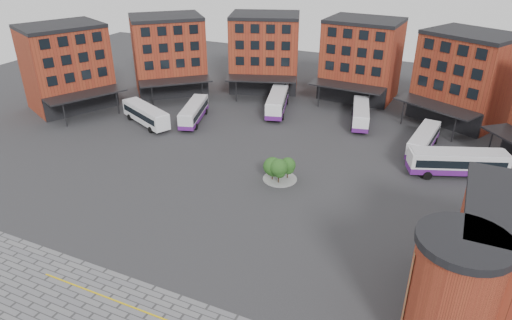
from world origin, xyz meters
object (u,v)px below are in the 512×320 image
at_px(tree_island, 279,168).
at_px(bus_b, 194,112).
at_px(bus_c, 277,101).
at_px(bus_a, 146,114).
at_px(bus_d, 361,114).
at_px(bus_e, 424,140).
at_px(bus_f, 457,162).

height_order(tree_island, bus_b, tree_island).
height_order(bus_b, bus_c, bus_c).
bearing_deg(bus_a, bus_d, -39.70).
xyz_separation_m(bus_c, bus_d, (14.59, 0.58, -0.18)).
bearing_deg(bus_e, bus_b, -167.14).
bearing_deg(bus_f, bus_e, -162.61).
distance_m(bus_a, bus_f, 47.52).
height_order(bus_b, bus_f, bus_f).
height_order(bus_d, bus_f, bus_f).
height_order(tree_island, bus_e, tree_island).
xyz_separation_m(bus_e, bus_f, (4.86, -6.11, 0.26)).
relative_size(bus_c, bus_d, 1.11).
bearing_deg(tree_island, bus_d, 78.39).
distance_m(bus_c, bus_e, 26.00).
height_order(tree_island, bus_a, tree_island).
bearing_deg(bus_a, bus_c, -24.99).
distance_m(bus_b, bus_c, 14.87).
relative_size(bus_a, bus_d, 1.00).
height_order(bus_a, bus_e, bus_a).
distance_m(bus_b, bus_f, 41.08).
height_order(bus_a, bus_b, bus_a).
bearing_deg(bus_a, bus_f, -62.19).
bearing_deg(tree_island, bus_f, 28.47).
xyz_separation_m(bus_d, bus_f, (15.55, -12.73, 0.21)).
relative_size(bus_b, bus_d, 0.98).
bearing_deg(bus_e, bus_f, -45.10).
distance_m(bus_a, bus_b, 7.85).
bearing_deg(bus_d, bus_a, -167.45).
bearing_deg(bus_a, tree_island, -82.85).
bearing_deg(bus_d, bus_e, -44.68).
height_order(bus_a, bus_c, bus_c).
xyz_separation_m(bus_c, bus_f, (30.14, -12.15, 0.03)).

